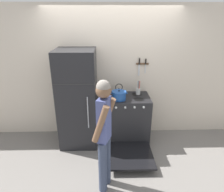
# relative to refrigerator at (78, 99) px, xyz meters

# --- Properties ---
(ground_plane) EXTENTS (14.00, 14.00, 0.00)m
(ground_plane) POSITION_rel_refrigerator_xyz_m (0.64, 0.34, -0.90)
(ground_plane) COLOR slate
(wall_back) EXTENTS (10.00, 0.06, 2.55)m
(wall_back) POSITION_rel_refrigerator_xyz_m (0.64, 0.37, 0.37)
(wall_back) COLOR beige
(wall_back) RESTS_ON ground_plane
(refrigerator) EXTENTS (0.69, 0.71, 1.80)m
(refrigerator) POSITION_rel_refrigerator_xyz_m (0.00, 0.00, 0.00)
(refrigerator) COLOR black
(refrigerator) RESTS_ON ground_plane
(stove_range) EXTENTS (0.81, 1.35, 0.92)m
(stove_range) POSITION_rel_refrigerator_xyz_m (0.94, 0.00, -0.45)
(stove_range) COLOR #232326
(stove_range) RESTS_ON ground_plane
(dutch_oven_pot) EXTENTS (0.30, 0.26, 0.18)m
(dutch_oven_pot) POSITION_rel_refrigerator_xyz_m (0.75, -0.08, 0.09)
(dutch_oven_pot) COLOR #1E4C9E
(dutch_oven_pot) RESTS_ON stove_range
(tea_kettle) EXTENTS (0.23, 0.18, 0.22)m
(tea_kettle) POSITION_rel_refrigerator_xyz_m (0.77, 0.16, 0.08)
(tea_kettle) COLOR silver
(tea_kettle) RESTS_ON stove_range
(utensil_jar) EXTENTS (0.08, 0.08, 0.27)m
(utensil_jar) POSITION_rel_refrigerator_xyz_m (1.14, 0.17, 0.09)
(utensil_jar) COLOR silver
(utensil_jar) RESTS_ON stove_range
(person) EXTENTS (0.33, 0.39, 1.62)m
(person) POSITION_rel_refrigerator_xyz_m (0.50, -1.17, 0.02)
(person) COLOR #38425B
(person) RESTS_ON ground_plane
(wall_knife_strip) EXTENTS (0.24, 0.03, 0.34)m
(wall_knife_strip) POSITION_rel_refrigerator_xyz_m (1.21, 0.33, 0.57)
(wall_knife_strip) COLOR brown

